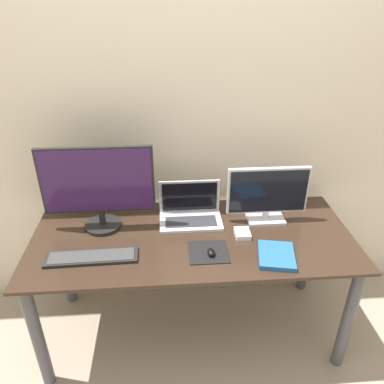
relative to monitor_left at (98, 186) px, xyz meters
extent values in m
plane|color=gray|center=(0.49, -0.50, -0.97)|extent=(12.00, 12.00, 0.00)
cube|color=beige|center=(0.49, 0.31, 0.28)|extent=(7.00, 0.05, 2.50)
cube|color=#332319|center=(0.49, -0.13, -0.27)|extent=(1.74, 0.74, 0.02)
cylinder|color=#47474C|center=(-0.31, -0.44, -0.62)|extent=(0.06, 0.06, 0.69)
cylinder|color=#47474C|center=(1.30, -0.44, -0.62)|extent=(0.06, 0.06, 0.69)
cylinder|color=#47474C|center=(-0.31, 0.18, -0.62)|extent=(0.06, 0.06, 0.69)
cylinder|color=#47474C|center=(1.30, 0.18, -0.62)|extent=(0.06, 0.06, 0.69)
cylinder|color=black|center=(0.00, 0.00, -0.25)|extent=(0.20, 0.20, 0.02)
cylinder|color=black|center=(0.00, 0.00, -0.19)|extent=(0.04, 0.04, 0.09)
cube|color=black|center=(0.00, 0.00, 0.03)|extent=(0.60, 0.02, 0.38)
cube|color=#331947|center=(0.00, -0.01, 0.03)|extent=(0.58, 0.01, 0.35)
cube|color=silver|center=(0.93, 0.00, -0.25)|extent=(0.21, 0.15, 0.02)
cylinder|color=silver|center=(0.93, 0.00, -0.21)|extent=(0.04, 0.04, 0.05)
cube|color=silver|center=(0.93, 0.00, -0.07)|extent=(0.46, 0.02, 0.28)
cube|color=black|center=(0.93, -0.01, -0.07)|extent=(0.43, 0.01, 0.25)
cube|color=silver|center=(0.50, 0.00, -0.25)|extent=(0.35, 0.20, 0.02)
cube|color=#2D2D33|center=(0.50, -0.02, -0.24)|extent=(0.29, 0.11, 0.00)
cube|color=silver|center=(0.50, 0.10, -0.14)|extent=(0.35, 0.01, 0.20)
cube|color=black|center=(0.50, 0.09, -0.14)|extent=(0.32, 0.00, 0.17)
cube|color=black|center=(-0.02, -0.28, -0.25)|extent=(0.46, 0.13, 0.02)
cube|color=#383838|center=(-0.02, -0.28, -0.24)|extent=(0.42, 0.10, 0.00)
cube|color=black|center=(0.56, -0.28, -0.26)|extent=(0.20, 0.19, 0.00)
ellipsoid|color=black|center=(0.58, -0.30, -0.24)|extent=(0.04, 0.06, 0.03)
cube|color=#235B9E|center=(0.90, -0.35, -0.24)|extent=(0.21, 0.24, 0.03)
cube|color=white|center=(0.90, -0.35, -0.24)|extent=(0.21, 0.24, 0.02)
cube|color=white|center=(0.77, -0.15, -0.24)|extent=(0.08, 0.10, 0.03)
camera|label=1|loc=(0.37, -1.79, 0.93)|focal=35.00mm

